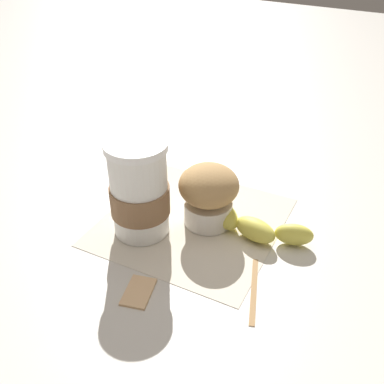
{
  "coord_description": "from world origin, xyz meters",
  "views": [
    {
      "loc": [
        -0.46,
        -0.25,
        0.41
      ],
      "look_at": [
        0.0,
        0.0,
        0.05
      ],
      "focal_mm": 42.0,
      "sensor_mm": 36.0,
      "label": 1
    }
  ],
  "objects_px": {
    "coffee_cup": "(139,191)",
    "banana": "(244,219)",
    "sugar_packet": "(138,291)",
    "muffin": "(209,193)"
  },
  "relations": [
    {
      "from": "coffee_cup",
      "to": "banana",
      "type": "relative_size",
      "value": 0.73
    },
    {
      "from": "coffee_cup",
      "to": "banana",
      "type": "bearing_deg",
      "value": -60.11
    },
    {
      "from": "banana",
      "to": "sugar_packet",
      "type": "distance_m",
      "value": 0.19
    },
    {
      "from": "muffin",
      "to": "banana",
      "type": "bearing_deg",
      "value": -77.65
    },
    {
      "from": "muffin",
      "to": "sugar_packet",
      "type": "height_order",
      "value": "muffin"
    },
    {
      "from": "sugar_packet",
      "to": "banana",
      "type": "bearing_deg",
      "value": -19.66
    },
    {
      "from": "banana",
      "to": "sugar_packet",
      "type": "bearing_deg",
      "value": 160.34
    },
    {
      "from": "banana",
      "to": "coffee_cup",
      "type": "bearing_deg",
      "value": 119.89
    },
    {
      "from": "muffin",
      "to": "sugar_packet",
      "type": "distance_m",
      "value": 0.17
    },
    {
      "from": "coffee_cup",
      "to": "muffin",
      "type": "relative_size",
      "value": 1.53
    }
  ]
}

